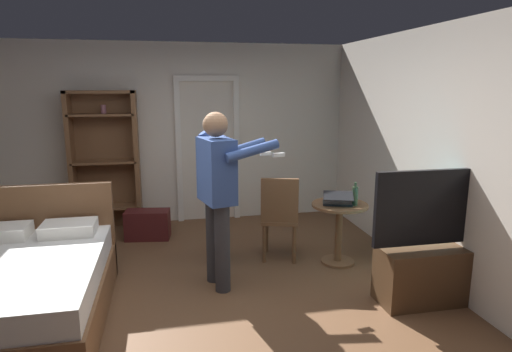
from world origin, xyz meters
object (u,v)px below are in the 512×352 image
suitcase_dark (148,225)px  person_striped_shirt (215,179)px  bed (21,288)px  wooden_chair (280,215)px  person_blue_shirt (218,187)px  bookshelf (105,156)px  laptop (338,200)px  tv_flatscreen (430,262)px  side_table (339,223)px  bottle_on_table (355,195)px

suitcase_dark → person_striped_shirt: bearing=-42.6°
bed → person_striped_shirt: 2.12m
person_striped_shirt → suitcase_dark: person_striped_shirt is taller
wooden_chair → person_blue_shirt: person_blue_shirt is taller
bookshelf → wooden_chair: (2.07, -1.61, -0.50)m
laptop → tv_flatscreen: bearing=-61.9°
laptop → wooden_chair: (-0.59, 0.26, -0.21)m
bookshelf → side_table: bookshelf is taller
tv_flatscreen → laptop: tv_flatscreen is taller
bookshelf → laptop: 3.27m
bottle_on_table → tv_flatscreen: bearing=-70.2°
tv_flatscreen → person_blue_shirt: (-1.87, 0.73, 0.64)m
bookshelf → person_striped_shirt: size_ratio=1.13×
person_striped_shirt → suitcase_dark: size_ratio=2.99×
bed → person_blue_shirt: person_blue_shirt is taller
suitcase_dark → person_blue_shirt: bearing=-56.0°
bed → person_blue_shirt: (1.74, 0.35, 0.72)m
bookshelf → tv_flatscreen: bearing=-41.9°
bookshelf → person_blue_shirt: 2.49m
wooden_chair → bottle_on_table: bearing=-21.5°
suitcase_dark → tv_flatscreen: bearing=-33.0°
bookshelf → tv_flatscreen: (3.18, -2.86, -0.65)m
person_blue_shirt → person_striped_shirt: (0.04, 0.58, -0.05)m
person_blue_shirt → person_striped_shirt: size_ratio=1.03×
bookshelf → bottle_on_table: 3.44m
person_blue_shirt → bookshelf: bearing=121.7°
wooden_chair → person_striped_shirt: (-0.72, 0.07, 0.43)m
laptop → person_striped_shirt: bearing=165.6°
bed → side_table: size_ratio=2.72×
bed → person_blue_shirt: size_ratio=1.09×
bottle_on_table → person_blue_shirt: bearing=-172.3°
bed → person_blue_shirt: 1.92m
person_striped_shirt → wooden_chair: bearing=-5.8°
bed → person_striped_shirt: person_striped_shirt is taller
laptop → bookshelf: bearing=144.8°
laptop → suitcase_dark: bearing=148.1°
tv_flatscreen → side_table: bearing=115.1°
bed → person_striped_shirt: bearing=27.5°
bed → laptop: bed is taller
side_table → person_striped_shirt: person_striped_shirt is taller
side_table → wooden_chair: (-0.63, 0.22, 0.07)m
bed → bottle_on_table: (3.28, 0.55, 0.50)m
laptop → suitcase_dark: laptop is taller
side_table → laptop: (-0.04, -0.04, 0.28)m
side_table → suitcase_dark: side_table is taller
bed → tv_flatscreen: (3.62, -0.39, 0.08)m
bed → bookshelf: size_ratio=0.99×
bottle_on_table → suitcase_dark: size_ratio=0.45×
wooden_chair → tv_flatscreen: bearing=-48.3°
bookshelf → suitcase_dark: 1.16m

